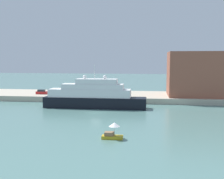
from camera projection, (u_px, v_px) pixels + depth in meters
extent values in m
plane|color=slate|center=(96.00, 113.00, 70.33)|extent=(400.00, 400.00, 0.00)
cube|color=#B7AD99|center=(110.00, 96.00, 96.16)|extent=(110.00, 20.59, 1.71)
cube|color=black|center=(95.00, 102.00, 77.90)|extent=(28.21, 4.90, 3.00)
cube|color=white|center=(90.00, 93.00, 77.82)|extent=(22.57, 4.50, 2.20)
cube|color=white|center=(93.00, 87.00, 77.51)|extent=(16.93, 4.11, 1.44)
cube|color=white|center=(97.00, 81.00, 77.21)|extent=(11.29, 3.72, 1.41)
cylinder|color=silver|center=(95.00, 72.00, 77.01)|extent=(0.16, 0.16, 3.92)
sphere|color=white|center=(105.00, 77.00, 76.79)|extent=(1.04, 1.04, 1.04)
sphere|color=white|center=(85.00, 77.00, 77.54)|extent=(1.04, 1.04, 1.04)
cube|color=#B7991E|center=(112.00, 137.00, 47.43)|extent=(3.53, 1.49, 0.55)
cube|color=#8C6647|center=(109.00, 134.00, 47.44)|extent=(1.55, 1.19, 0.61)
cylinder|color=#B2B2B2|center=(114.00, 131.00, 47.27)|extent=(0.06, 0.06, 1.60)
cone|color=white|center=(114.00, 124.00, 47.15)|extent=(1.87, 1.87, 0.66)
cube|color=#93513D|center=(202.00, 74.00, 90.41)|extent=(21.60, 15.52, 14.09)
cube|color=#B21E1E|center=(42.00, 93.00, 95.18)|extent=(3.82, 1.66, 0.90)
cube|color=#262D33|center=(41.00, 90.00, 95.12)|extent=(2.29, 1.50, 0.66)
cylinder|color=#334C8C|center=(57.00, 92.00, 95.81)|extent=(0.36, 0.36, 1.33)
sphere|color=tan|center=(57.00, 90.00, 95.73)|extent=(0.24, 0.24, 0.24)
cylinder|color=black|center=(112.00, 96.00, 87.16)|extent=(0.51, 0.51, 0.63)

